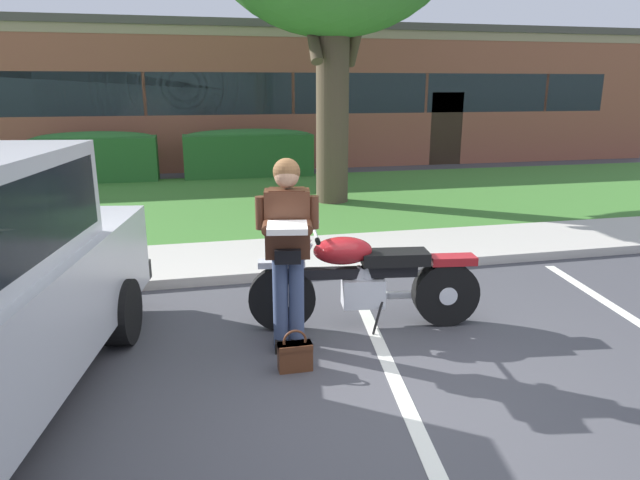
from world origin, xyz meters
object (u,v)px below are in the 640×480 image
object	(u,v)px
hedge_left	(96,156)
brick_building	(268,94)
motorcycle	(374,280)
handbag	(295,354)
rider_person	(288,240)
hedge_center_left	(248,152)

from	to	relation	value
hedge_left	brick_building	size ratio (longest dim) A/B	0.12
hedge_left	motorcycle	bearing A→B (deg)	-68.19
brick_building	handbag	bearing A→B (deg)	-97.37
motorcycle	hedge_left	bearing A→B (deg)	111.81
motorcycle	brick_building	xyz separation A→B (m)	(1.22, 15.78, 1.51)
rider_person	handbag	distance (m)	0.95
motorcycle	hedge_center_left	xyz separation A→B (m)	(-0.18, 9.55, 0.17)
handbag	brick_building	xyz separation A→B (m)	(2.13, 16.49, 1.85)
motorcycle	brick_building	distance (m)	15.90
hedge_center_left	brick_building	size ratio (longest dim) A/B	0.14
rider_person	hedge_left	distance (m)	10.29
motorcycle	hedge_left	size ratio (longest dim) A/B	0.79
motorcycle	hedge_left	xyz separation A→B (m)	(-3.82, 9.55, 0.17)
handbag	hedge_center_left	distance (m)	10.30
handbag	brick_building	world-z (taller)	brick_building
rider_person	hedge_left	xyz separation A→B (m)	(-2.93, 9.85, -0.36)
rider_person	brick_building	xyz separation A→B (m)	(2.11, 16.08, 0.98)
handbag	hedge_left	distance (m)	10.68
handbag	hedge_left	size ratio (longest dim) A/B	0.13
motorcycle	hedge_left	world-z (taller)	hedge_left
rider_person	handbag	xyz separation A→B (m)	(-0.02, -0.41, -0.86)
handbag	motorcycle	bearing A→B (deg)	37.82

